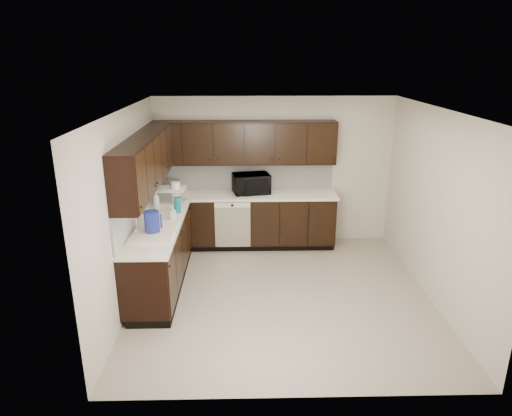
{
  "coord_description": "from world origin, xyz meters",
  "views": [
    {
      "loc": [
        -0.48,
        -5.57,
        3.14
      ],
      "look_at": [
        -0.34,
        0.6,
        1.06
      ],
      "focal_mm": 32.0,
      "sensor_mm": 36.0,
      "label": 1
    }
  ],
  "objects_px": {
    "storage_bin": "(169,195)",
    "blue_pitcher": "(152,222)",
    "microwave": "(251,184)",
    "toaster_oven": "(170,187)",
    "sink": "(154,236)"
  },
  "relations": [
    {
      "from": "storage_bin",
      "to": "blue_pitcher",
      "type": "distance_m",
      "value": 1.39
    },
    {
      "from": "microwave",
      "to": "toaster_oven",
      "type": "xyz_separation_m",
      "value": [
        -1.36,
        0.03,
        -0.06
      ]
    },
    {
      "from": "storage_bin",
      "to": "sink",
      "type": "bearing_deg",
      "value": -89.46
    },
    {
      "from": "sink",
      "to": "blue_pitcher",
      "type": "distance_m",
      "value": 0.21
    },
    {
      "from": "microwave",
      "to": "blue_pitcher",
      "type": "height_order",
      "value": "microwave"
    },
    {
      "from": "sink",
      "to": "toaster_oven",
      "type": "relative_size",
      "value": 2.48
    },
    {
      "from": "storage_bin",
      "to": "blue_pitcher",
      "type": "relative_size",
      "value": 1.66
    },
    {
      "from": "sink",
      "to": "blue_pitcher",
      "type": "relative_size",
      "value": 2.76
    },
    {
      "from": "sink",
      "to": "blue_pitcher",
      "type": "height_order",
      "value": "blue_pitcher"
    },
    {
      "from": "sink",
      "to": "storage_bin",
      "type": "distance_m",
      "value": 1.37
    },
    {
      "from": "sink",
      "to": "microwave",
      "type": "height_order",
      "value": "microwave"
    },
    {
      "from": "toaster_oven",
      "to": "microwave",
      "type": "bearing_deg",
      "value": 9.38
    },
    {
      "from": "sink",
      "to": "microwave",
      "type": "xyz_separation_m",
      "value": [
        1.29,
        1.74,
        0.22
      ]
    },
    {
      "from": "microwave",
      "to": "storage_bin",
      "type": "relative_size",
      "value": 1.2
    },
    {
      "from": "toaster_oven",
      "to": "storage_bin",
      "type": "distance_m",
      "value": 0.41
    }
  ]
}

